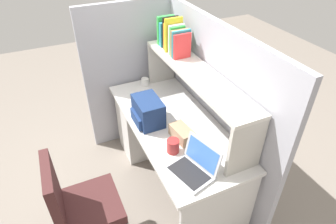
# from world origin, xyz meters

# --- Properties ---
(ground_plane) EXTENTS (8.00, 8.00, 0.00)m
(ground_plane) POSITION_xyz_m (0.00, 0.00, 0.00)
(ground_plane) COLOR slate
(desk) EXTENTS (1.60, 0.70, 0.73)m
(desk) POSITION_xyz_m (-0.39, 0.00, 0.40)
(desk) COLOR silver
(desk) RESTS_ON ground_plane
(cubicle_partition_rear) EXTENTS (1.84, 0.05, 1.55)m
(cubicle_partition_rear) POSITION_xyz_m (0.00, 0.38, 0.78)
(cubicle_partition_rear) COLOR #9E9EA8
(cubicle_partition_rear) RESTS_ON ground_plane
(cubicle_partition_left) EXTENTS (0.05, 1.06, 1.55)m
(cubicle_partition_left) POSITION_xyz_m (-0.85, -0.05, 0.78)
(cubicle_partition_left) COLOR #9E9EA8
(cubicle_partition_left) RESTS_ON ground_plane
(overhead_hutch) EXTENTS (1.44, 0.28, 0.45)m
(overhead_hutch) POSITION_xyz_m (0.00, 0.20, 1.08)
(overhead_hutch) COLOR #BCB7AC
(overhead_hutch) RESTS_ON desk
(reference_books_on_shelf) EXTENTS (0.38, 0.17, 0.30)m
(reference_books_on_shelf) POSITION_xyz_m (-0.43, 0.20, 1.31)
(reference_books_on_shelf) COLOR green
(reference_books_on_shelf) RESTS_ON overhead_hutch
(laptop) EXTENTS (0.37, 0.33, 0.22)m
(laptop) POSITION_xyz_m (0.57, -0.11, 0.78)
(laptop) COLOR #B7BABF
(laptop) RESTS_ON desk
(backpack) EXTENTS (0.30, 0.23, 0.22)m
(backpack) POSITION_xyz_m (-0.09, -0.20, 0.84)
(backpack) COLOR navy
(backpack) RESTS_ON desk
(computer_mouse) EXTENTS (0.09, 0.12, 0.03)m
(computer_mouse) POSITION_xyz_m (-0.52, -0.16, 0.75)
(computer_mouse) COLOR silver
(computer_mouse) RESTS_ON desk
(paper_cup) EXTENTS (0.08, 0.08, 0.08)m
(paper_cup) POSITION_xyz_m (-0.67, -0.00, 0.77)
(paper_cup) COLOR white
(paper_cup) RESTS_ON desk
(tissue_box) EXTENTS (0.23, 0.15, 0.10)m
(tissue_box) POSITION_xyz_m (0.22, -0.03, 0.78)
(tissue_box) COLOR #9E7F60
(tissue_box) RESTS_ON desk
(snack_canister) EXTENTS (0.10, 0.10, 0.11)m
(snack_canister) POSITION_xyz_m (0.33, -0.16, 0.78)
(snack_canister) COLOR maroon
(snack_canister) RESTS_ON desk
(office_chair) EXTENTS (0.52, 0.52, 0.93)m
(office_chair) POSITION_xyz_m (0.34, -0.90, 0.39)
(office_chair) COLOR black
(office_chair) RESTS_ON ground_plane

